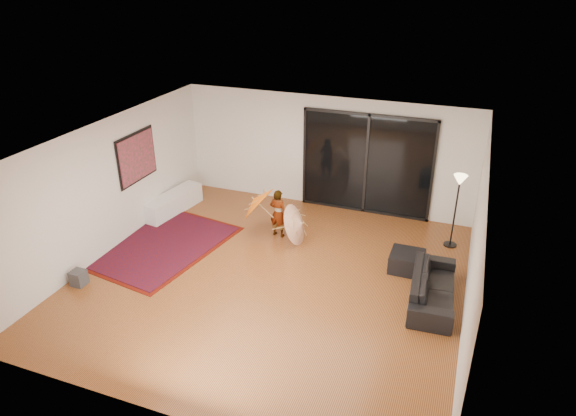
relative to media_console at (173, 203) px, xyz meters
The scene contains 17 objects.
floor 3.74m from the media_console, 29.55° to the right, with size 7.00×7.00×0.00m, color #A05A2B.
ceiling 4.48m from the media_console, 29.55° to the right, with size 7.00×7.00×0.00m, color white.
wall_back 3.81m from the media_console, 27.02° to the left, with size 7.00×7.00×0.00m, color silver.
wall_front 6.35m from the media_console, 58.69° to the right, with size 7.00×7.00×0.00m, color silver.
wall_left 2.17m from the media_console, 97.73° to the right, with size 7.00×7.00×0.00m, color silver.
wall_right 7.09m from the media_console, 15.27° to the right, with size 7.00×7.00×0.00m, color silver.
sliding_door 4.65m from the media_console, 20.93° to the left, with size 3.06×0.07×2.40m.
painting 1.66m from the media_console, 104.24° to the right, with size 0.04×1.28×1.08m.
media_console is the anchor object (origin of this frame).
speaker 3.28m from the media_console, 90.00° to the right, with size 0.25×0.25×0.29m, color #424244.
persian_rug 1.66m from the media_console, 67.15° to the right, with size 2.60×3.32×0.02m.
sofa 6.38m from the media_console, 13.57° to the right, with size 1.88×0.74×0.55m, color black.
ottoman 5.66m from the media_console, ahead, with size 0.63×0.63×0.36m, color black.
floor_lamp 6.46m from the media_console, ahead, with size 0.27×0.27×1.60m.
child 2.80m from the media_console, ahead, with size 0.39×0.26×1.08m, color #999999.
parasol_orange 2.30m from the media_console, ahead, with size 0.72×0.93×0.91m.
parasol_white 3.41m from the media_console, ahead, with size 0.52×0.89×0.93m.
Camera 1 is at (3.18, -7.56, 5.45)m, focal length 32.00 mm.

